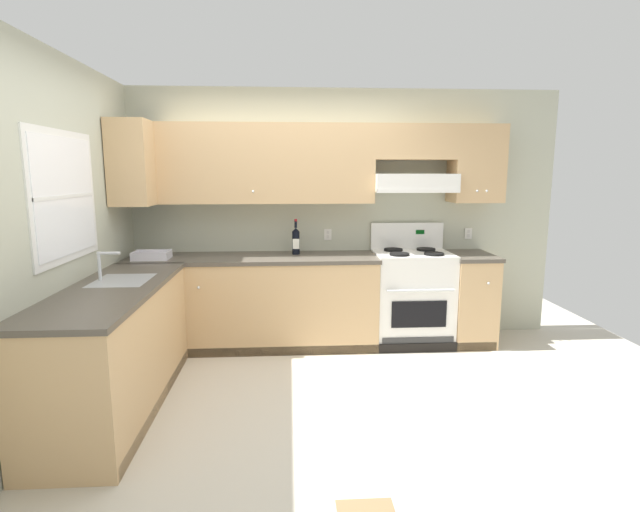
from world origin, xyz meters
TOP-DOWN VIEW (x-y plane):
  - ground_plane at (0.00, 0.00)m, footprint 7.04×7.04m
  - wall_back at (0.39, 1.53)m, footprint 4.68×0.57m
  - wall_left at (-1.59, 0.23)m, footprint 0.47×4.00m
  - counter_back_run at (-0.01, 1.24)m, footprint 3.60×0.65m
  - counter_left_run at (-1.24, -0.00)m, footprint 0.63×1.91m
  - stove at (1.25, 1.25)m, footprint 0.76×0.62m
  - wine_bottle at (0.09, 1.35)m, footprint 0.08×0.08m
  - bowl at (-1.27, 1.15)m, footprint 0.33×0.23m

SIDE VIEW (x-z plane):
  - ground_plane at x=0.00m, z-range 0.00..0.00m
  - counter_back_run at x=-0.01m, z-range 0.00..0.91m
  - counter_left_run at x=-1.24m, z-range -0.11..1.03m
  - stove at x=1.25m, z-range -0.12..1.08m
  - bowl at x=-1.27m, z-range 0.90..0.97m
  - wine_bottle at x=0.09m, z-range 0.87..1.23m
  - wall_left at x=-1.59m, z-range 0.07..2.62m
  - wall_back at x=0.39m, z-range 0.20..2.75m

